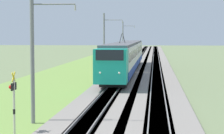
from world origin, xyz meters
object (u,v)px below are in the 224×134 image
object	(u,v)px
passenger_train	(126,55)
catenary_mast_mid	(105,42)
catenary_mast_far	(123,40)
catenary_mast_near	(33,55)
crossing_signal_aux	(14,98)

from	to	relation	value
passenger_train	catenary_mast_mid	world-z (taller)	catenary_mast_mid
catenary_mast_far	catenary_mast_near	bearing A→B (deg)	-180.00
catenary_mast_mid	crossing_signal_aux	bearing A→B (deg)	179.73
passenger_train	catenary_mast_far	world-z (taller)	catenary_mast_far
crossing_signal_aux	catenary_mast_mid	bearing A→B (deg)	-90.27
crossing_signal_aux	catenary_mast_mid	xyz separation A→B (m)	(36.79, -0.18, 2.12)
catenary_mast_near	catenary_mast_mid	world-z (taller)	catenary_mast_mid
crossing_signal_aux	catenary_mast_far	size ratio (longest dim) A/B	0.41
catenary_mast_near	catenary_mast_far	bearing A→B (deg)	0.00
passenger_train	catenary_mast_far	distance (m)	35.83
passenger_train	catenary_mast_mid	xyz separation A→B (m)	(1.83, 2.99, 1.64)
catenary_mast_mid	catenary_mast_far	distance (m)	33.84
passenger_train	crossing_signal_aux	world-z (taller)	passenger_train
catenary_mast_near	catenary_mast_mid	distance (m)	33.84
passenger_train	crossing_signal_aux	xyz separation A→B (m)	(-34.96, 3.17, -0.48)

